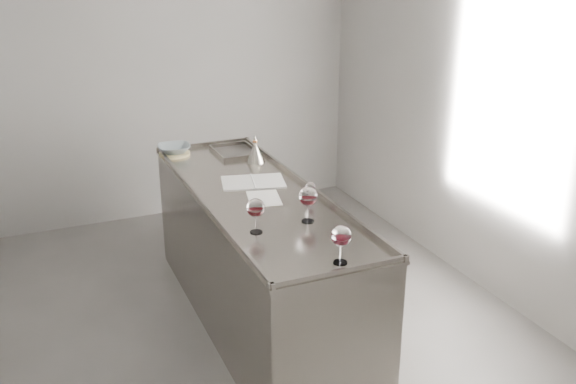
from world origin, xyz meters
name	(u,v)px	position (x,y,z in m)	size (l,w,h in m)	color
room_shell	(189,147)	(0.00, 0.00, 1.40)	(4.54, 5.04, 2.84)	#575552
counter	(257,259)	(0.50, 0.30, 0.47)	(0.77, 2.42, 0.97)	gray
wine_glass_left	(256,209)	(0.29, -0.26, 1.08)	(0.10, 0.10, 0.20)	white
wine_glass_middle	(341,237)	(0.55, -0.78, 1.08)	(0.10, 0.10, 0.20)	white
wine_glass_right	(308,197)	(0.62, -0.23, 1.09)	(0.11, 0.11, 0.21)	white
wine_glass_small	(310,188)	(0.78, 0.05, 1.03)	(0.06, 0.06, 0.13)	white
notebook	(253,182)	(0.56, 0.51, 0.95)	(0.48, 0.38, 0.02)	silver
loose_paper_top	(264,198)	(0.52, 0.21, 0.94)	(0.20, 0.29, 0.00)	silver
trivet	(175,154)	(0.23, 1.35, 0.95)	(0.24, 0.24, 0.02)	beige
ceramic_bowl	(174,149)	(0.22, 1.35, 0.99)	(0.25, 0.25, 0.06)	gray
wine_funnel	(255,154)	(0.74, 0.93, 1.00)	(0.14, 0.14, 0.21)	#B0A99C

